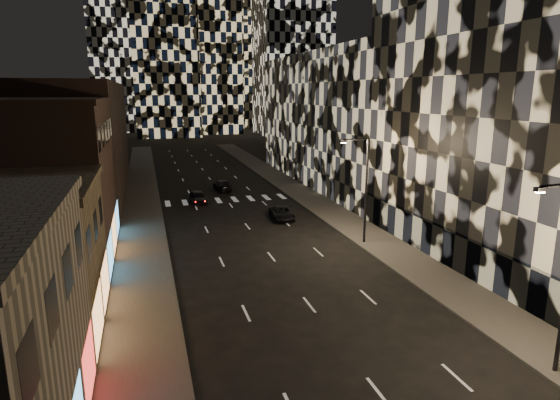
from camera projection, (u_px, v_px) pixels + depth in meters
sidewalk_left at (141, 205)px, 54.25m from camera, size 4.00×120.00×0.15m
sidewalk_right at (304, 194)px, 59.67m from camera, size 4.00×120.00×0.15m
curb_left at (160, 203)px, 54.82m from camera, size 0.20×120.00×0.15m
curb_right at (288, 195)px, 59.10m from camera, size 0.20×120.00×0.15m
retail_brown at (40, 184)px, 35.58m from camera, size 10.00×15.00×12.00m
retail_filler_left at (81, 138)px, 60.14m from camera, size 10.00×40.00×14.00m
midrise_right at (536, 116)px, 36.05m from camera, size 16.00×25.00×22.00m
midrise_base at (440, 242)px, 36.11m from camera, size 0.60×25.00×3.00m
midrise_filler_right at (355, 119)px, 66.92m from camera, size 16.00×40.00×18.00m
streetlight_far at (364, 183)px, 39.32m from camera, size 2.55×0.25×9.00m
car_dark_midlane at (198, 197)px, 55.19m from camera, size 2.03×4.33×1.43m
car_dark_oncoming at (222, 185)px, 62.54m from camera, size 2.02×4.77×1.37m
car_dark_rightlane at (282, 213)px, 48.22m from camera, size 2.50×4.77×1.28m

